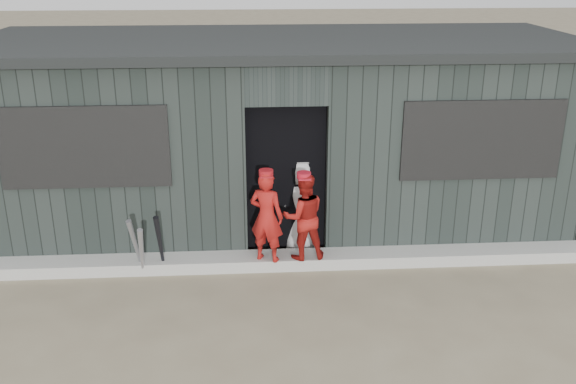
{
  "coord_description": "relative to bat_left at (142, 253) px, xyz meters",
  "views": [
    {
      "loc": [
        -0.47,
        -5.41,
        3.72
      ],
      "look_at": [
        0.0,
        1.8,
        1.0
      ],
      "focal_mm": 40.0,
      "sensor_mm": 36.0,
      "label": 1
    }
  ],
  "objects": [
    {
      "name": "dugout",
      "position": [
        1.76,
        1.93,
        0.93
      ],
      "size": [
        8.3,
        3.3,
        2.62
      ],
      "color": "black",
      "rests_on": "ground"
    },
    {
      "name": "player_grey_back",
      "position": [
        1.97,
        0.7,
        0.28
      ],
      "size": [
        0.72,
        0.59,
        1.28
      ],
      "primitive_type": "imported",
      "rotation": [
        0.0,
        0.0,
        3.47
      ],
      "color": "#B8B8B8",
      "rests_on": "ground"
    },
    {
      "name": "player_red_right",
      "position": [
        1.95,
        0.17,
        0.34
      ],
      "size": [
        0.58,
        0.48,
        1.09
      ],
      "primitive_type": "imported",
      "rotation": [
        0.0,
        0.0,
        3.28
      ],
      "color": "maroon",
      "rests_on": "curb"
    },
    {
      "name": "bat_left",
      "position": [
        0.0,
        0.0,
        0.0
      ],
      "size": [
        0.13,
        0.32,
        0.72
      ],
      "primitive_type": "cone",
      "rotation": [
        0.34,
        0.0,
        0.21
      ],
      "color": "#919199",
      "rests_on": "ground"
    },
    {
      "name": "player_red_left",
      "position": [
        1.5,
        0.14,
        0.36
      ],
      "size": [
        0.49,
        0.42,
        1.14
      ],
      "primitive_type": "imported",
      "rotation": [
        0.0,
        0.0,
        2.73
      ],
      "color": "#A31714",
      "rests_on": "curb"
    },
    {
      "name": "curb",
      "position": [
        1.76,
        0.25,
        -0.28
      ],
      "size": [
        8.0,
        0.36,
        0.15
      ],
      "primitive_type": "cube",
      "color": "#A5A5A0",
      "rests_on": "ground"
    },
    {
      "name": "ground",
      "position": [
        1.76,
        -1.57,
        -0.36
      ],
      "size": [
        80.0,
        80.0,
        0.0
      ],
      "primitive_type": "plane",
      "color": "#72664F",
      "rests_on": "ground"
    },
    {
      "name": "bat_mid",
      "position": [
        -0.08,
        0.12,
        0.03
      ],
      "size": [
        0.17,
        0.29,
        0.77
      ],
      "primitive_type": "cone",
      "rotation": [
        0.29,
        0.0,
        -0.36
      ],
      "color": "gray",
      "rests_on": "ground"
    },
    {
      "name": "bat_right",
      "position": [
        0.21,
        0.13,
        0.04
      ],
      "size": [
        0.11,
        0.26,
        0.8
      ],
      "primitive_type": "cone",
      "rotation": [
        0.23,
        0.0,
        -0.17
      ],
      "color": "black",
      "rests_on": "ground"
    }
  ]
}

